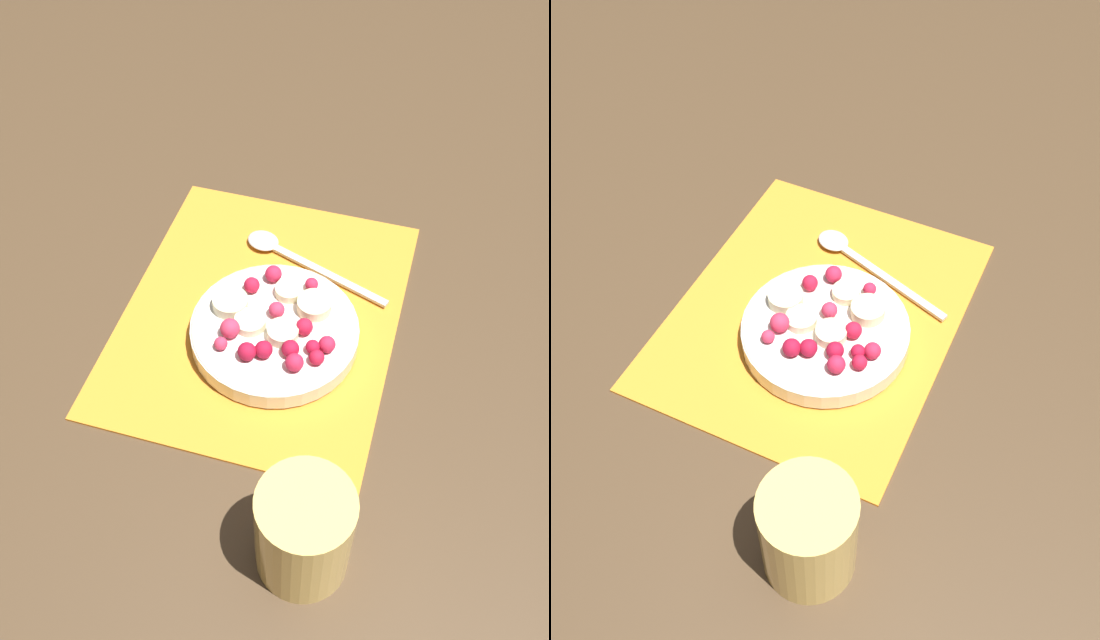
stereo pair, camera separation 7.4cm
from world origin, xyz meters
TOP-DOWN VIEW (x-y plane):
  - ground_plane at (0.00, 0.00)m, footprint 3.00×3.00m
  - placemat at (0.00, 0.00)m, footprint 0.36×0.29m
  - fruit_bowl at (-0.03, -0.02)m, footprint 0.18×0.18m
  - spoon at (0.09, -0.00)m, footprint 0.08×0.18m
  - drinking_glass at (-0.25, -0.11)m, footprint 0.08×0.08m

SIDE VIEW (x-z plane):
  - ground_plane at x=0.00m, z-range 0.00..0.00m
  - placemat at x=0.00m, z-range 0.00..0.01m
  - spoon at x=0.09m, z-range 0.01..0.01m
  - fruit_bowl at x=-0.03m, z-range 0.00..0.04m
  - drinking_glass at x=-0.25m, z-range 0.00..0.11m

